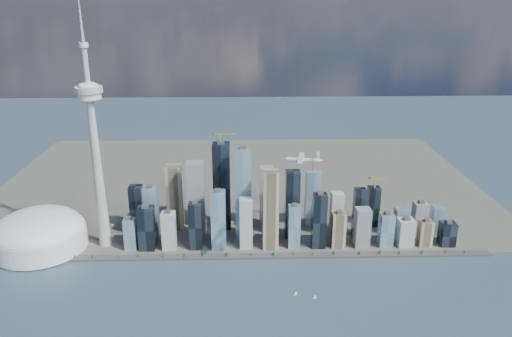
{
  "coord_description": "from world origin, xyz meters",
  "views": [
    {
      "loc": [
        12.21,
        -702.66,
        540.5
      ],
      "look_at": [
        38.02,
        260.0,
        199.66
      ],
      "focal_mm": 35.0,
      "sensor_mm": 36.0,
      "label": 1
    }
  ],
  "objects_px": {
    "airplane": "(303,159)",
    "dome_stadium": "(39,233)",
    "sailboat_west": "(315,297)",
    "needle_tower": "(95,146)",
    "sailboat_east": "(296,293)"
  },
  "relations": [
    {
      "from": "dome_stadium",
      "to": "sailboat_west",
      "type": "bearing_deg",
      "value": -19.56
    },
    {
      "from": "airplane",
      "to": "dome_stadium",
      "type": "bearing_deg",
      "value": 175.51
    },
    {
      "from": "needle_tower",
      "to": "airplane",
      "type": "bearing_deg",
      "value": -20.52
    },
    {
      "from": "sailboat_west",
      "to": "airplane",
      "type": "bearing_deg",
      "value": 95.6
    },
    {
      "from": "needle_tower",
      "to": "sailboat_east",
      "type": "relative_size",
      "value": 55.4
    },
    {
      "from": "sailboat_west",
      "to": "sailboat_east",
      "type": "xyz_separation_m",
      "value": [
        -34.55,
        11.61,
        0.21
      ]
    },
    {
      "from": "airplane",
      "to": "needle_tower",
      "type": "bearing_deg",
      "value": 169.72
    },
    {
      "from": "needle_tower",
      "to": "sailboat_west",
      "type": "xyz_separation_m",
      "value": [
        443.57,
        -217.36,
        -232.86
      ]
    },
    {
      "from": "dome_stadium",
      "to": "airplane",
      "type": "height_order",
      "value": "airplane"
    },
    {
      "from": "needle_tower",
      "to": "sailboat_east",
      "type": "bearing_deg",
      "value": -26.7
    },
    {
      "from": "needle_tower",
      "to": "dome_stadium",
      "type": "height_order",
      "value": "needle_tower"
    },
    {
      "from": "dome_stadium",
      "to": "sailboat_west",
      "type": "xyz_separation_m",
      "value": [
        583.57,
        -207.36,
        -36.46
      ]
    },
    {
      "from": "needle_tower",
      "to": "airplane",
      "type": "xyz_separation_m",
      "value": [
        420.3,
        -157.31,
        18.65
      ]
    },
    {
      "from": "dome_stadium",
      "to": "sailboat_west",
      "type": "relative_size",
      "value": 21.55
    },
    {
      "from": "needle_tower",
      "to": "sailboat_west",
      "type": "bearing_deg",
      "value": -26.11
    }
  ]
}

